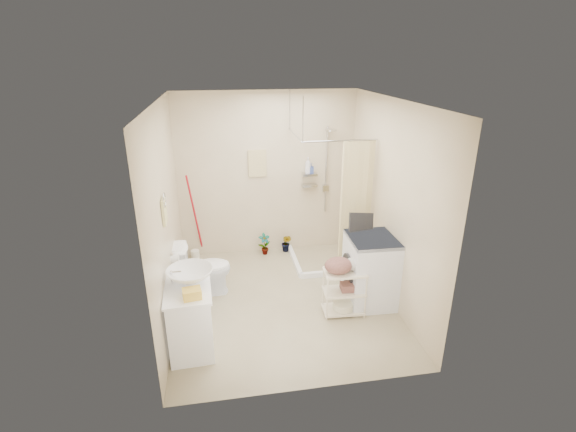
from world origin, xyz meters
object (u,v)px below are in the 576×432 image
Objects in this scene: vanity at (190,314)px; toilet at (203,269)px; laundry_rack at (344,288)px; washing_machine at (372,270)px.

vanity reaches higher than toilet.
vanity is 1.08m from toilet.
vanity is at bearing 171.70° from toilet.
toilet is at bearing 159.54° from laundry_rack.
toilet is 0.81× the size of washing_machine.
toilet is at bearing 166.79° from washing_machine.
toilet is 1.92m from laundry_rack.
vanity reaches higher than laundry_rack.
vanity is 1.89m from laundry_rack.
washing_machine is at bearing -106.82° from toilet.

